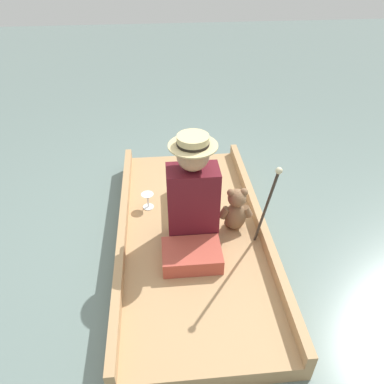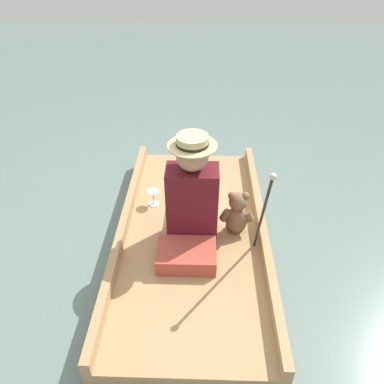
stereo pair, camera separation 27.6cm
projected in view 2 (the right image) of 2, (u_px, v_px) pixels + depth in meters
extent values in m
plane|color=slate|center=(192.00, 243.00, 3.11)|extent=(16.00, 16.00, 0.00)
cube|color=tan|center=(192.00, 237.00, 3.07)|extent=(1.17, 2.40, 0.13)
cube|color=tan|center=(124.00, 225.00, 3.01)|extent=(0.06, 2.40, 0.11)
cube|color=tan|center=(262.00, 228.00, 2.98)|extent=(0.06, 2.40, 0.11)
cube|color=#B24738|center=(187.00, 255.00, 2.73)|extent=(0.43, 0.30, 0.13)
cube|color=white|center=(193.00, 202.00, 3.25)|extent=(0.34, 0.51, 0.11)
cube|color=#5B141E|center=(192.00, 205.00, 2.80)|extent=(0.38, 0.23, 0.64)
cube|color=beige|center=(192.00, 191.00, 2.86)|extent=(0.04, 0.01, 0.35)
cube|color=white|center=(179.00, 187.00, 2.84)|extent=(0.02, 0.01, 0.38)
cube|color=white|center=(206.00, 188.00, 2.84)|extent=(0.02, 0.01, 0.38)
sphere|color=tan|center=(192.00, 155.00, 2.54)|extent=(0.23, 0.23, 0.23)
cylinder|color=#CCB77F|center=(192.00, 146.00, 2.49)|extent=(0.34, 0.34, 0.01)
cylinder|color=#CCB77F|center=(192.00, 140.00, 2.47)|extent=(0.22, 0.22, 0.07)
cylinder|color=black|center=(192.00, 143.00, 2.48)|extent=(0.22, 0.22, 0.02)
ellipsoid|color=#846042|center=(237.00, 220.00, 2.95)|extent=(0.17, 0.14, 0.25)
sphere|color=#846042|center=(238.00, 201.00, 2.84)|extent=(0.14, 0.14, 0.14)
sphere|color=brown|center=(238.00, 198.00, 2.90)|extent=(0.06, 0.06, 0.06)
sphere|color=#846042|center=(232.00, 196.00, 2.81)|extent=(0.06, 0.06, 0.06)
sphere|color=#846042|center=(245.00, 196.00, 2.81)|extent=(0.06, 0.06, 0.06)
cylinder|color=#846042|center=(225.00, 215.00, 2.93)|extent=(0.10, 0.06, 0.11)
cylinder|color=#846042|center=(248.00, 216.00, 2.93)|extent=(0.10, 0.06, 0.11)
sphere|color=#846042|center=(230.00, 226.00, 3.04)|extent=(0.07, 0.07, 0.07)
sphere|color=#846042|center=(241.00, 226.00, 3.04)|extent=(0.07, 0.07, 0.07)
cylinder|color=silver|center=(154.00, 204.00, 3.32)|extent=(0.10, 0.10, 0.01)
cylinder|color=silver|center=(154.00, 199.00, 3.29)|extent=(0.01, 0.01, 0.09)
cone|color=silver|center=(153.00, 193.00, 3.25)|extent=(0.11, 0.11, 0.05)
cylinder|color=#2D2823|center=(262.00, 215.00, 2.55)|extent=(0.02, 0.30, 0.84)
sphere|color=beige|center=(273.00, 176.00, 2.19)|extent=(0.04, 0.04, 0.04)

